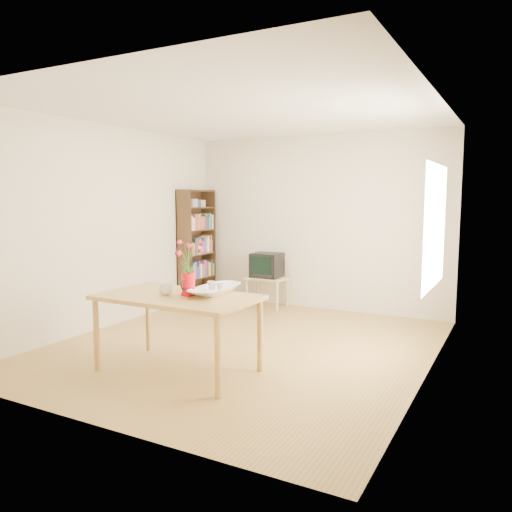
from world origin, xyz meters
The scene contains 11 objects.
room centered at (0.03, 0.00, 1.30)m, with size 4.50×4.50×4.50m.
table centered at (-0.15, -1.02, 0.68)m, with size 1.53×0.88×0.75m.
tv_stand centered at (-0.70, 1.97, 0.39)m, with size 0.60×0.45×0.46m.
bookshelf centered at (-1.85, 1.75, 0.84)m, with size 0.28×0.70×1.80m.
pitcher centered at (-0.06, -0.96, 0.85)m, with size 0.15×0.22×0.22m.
flowers centered at (-0.06, -0.96, 1.14)m, with size 0.25×0.25×0.35m, color #CD3040, non-canonical shape.
mug centered at (-0.27, -1.05, 0.80)m, with size 0.13×0.13×0.10m, color white.
bowl centered at (0.12, -0.78, 0.97)m, with size 0.46×0.46×0.43m, color white.
teacup_a centered at (0.08, -0.78, 0.93)m, with size 0.08×0.08×0.07m, color white.
teacup_b centered at (0.17, -0.76, 0.92)m, with size 0.07×0.07×0.06m, color white.
television centered at (-0.70, 1.98, 0.65)m, with size 0.44×0.41×0.37m.
Camera 1 is at (2.72, -4.80, 1.68)m, focal length 35.00 mm.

